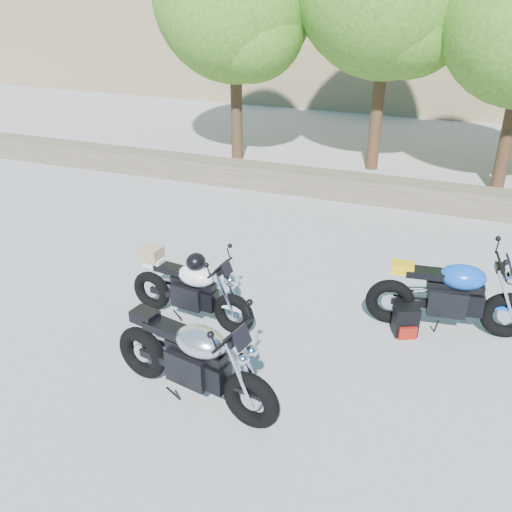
{
  "coord_description": "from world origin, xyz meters",
  "views": [
    {
      "loc": [
        2.58,
        -5.69,
        4.45
      ],
      "look_at": [
        0.2,
        1.0,
        0.75
      ],
      "focal_mm": 40.0,
      "sensor_mm": 36.0,
      "label": 1
    }
  ],
  "objects_px": {
    "silver_bike": "(194,361)",
    "white_bike": "(190,287)",
    "blue_bike": "(450,296)",
    "backpack": "(406,321)"
  },
  "relations": [
    {
      "from": "silver_bike",
      "to": "white_bike",
      "type": "height_order",
      "value": "silver_bike"
    },
    {
      "from": "blue_bike",
      "to": "backpack",
      "type": "height_order",
      "value": "blue_bike"
    },
    {
      "from": "silver_bike",
      "to": "backpack",
      "type": "relative_size",
      "value": 5.23
    },
    {
      "from": "silver_bike",
      "to": "backpack",
      "type": "distance_m",
      "value": 2.98
    },
    {
      "from": "silver_bike",
      "to": "backpack",
      "type": "xyz_separation_m",
      "value": [
        2.09,
        2.09,
        -0.34
      ]
    },
    {
      "from": "silver_bike",
      "to": "blue_bike",
      "type": "relative_size",
      "value": 1.01
    },
    {
      "from": "backpack",
      "to": "white_bike",
      "type": "bearing_deg",
      "value": 168.89
    },
    {
      "from": "backpack",
      "to": "blue_bike",
      "type": "bearing_deg",
      "value": 6.87
    },
    {
      "from": "blue_bike",
      "to": "white_bike",
      "type": "bearing_deg",
      "value": -170.63
    },
    {
      "from": "white_bike",
      "to": "backpack",
      "type": "distance_m",
      "value": 2.92
    }
  ]
}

